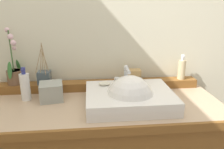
# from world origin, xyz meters

# --- Properties ---
(wall_back) EXTENTS (3.01, 0.20, 2.66)m
(wall_back) POSITION_xyz_m (0.00, 0.38, 1.33)
(wall_back) COLOR beige
(wall_back) RESTS_ON ground
(back_ledge) EXTENTS (1.31, 0.09, 0.05)m
(back_ledge) POSITION_xyz_m (0.00, 0.22, 0.89)
(back_ledge) COLOR brown
(back_ledge) RESTS_ON vanity_cabinet
(sink_basin) EXTENTS (0.48, 0.38, 0.29)m
(sink_basin) POSITION_xyz_m (0.16, -0.04, 0.90)
(sink_basin) COLOR white
(sink_basin) RESTS_ON vanity_cabinet
(soap_bar) EXTENTS (0.07, 0.04, 0.02)m
(soap_bar) POSITION_xyz_m (0.03, 0.08, 0.95)
(soap_bar) COLOR beige
(soap_bar) RESTS_ON sink_basin
(potted_plant) EXTENTS (0.09, 0.13, 0.35)m
(potted_plant) POSITION_xyz_m (-0.53, 0.23, 1.00)
(potted_plant) COLOR brown
(potted_plant) RESTS_ON back_ledge
(soap_dispenser) EXTENTS (0.05, 0.05, 0.17)m
(soap_dispenser) POSITION_xyz_m (0.56, 0.22, 0.99)
(soap_dispenser) COLOR beige
(soap_dispenser) RESTS_ON back_ledge
(reed_diffuser) EXTENTS (0.09, 0.09, 0.26)m
(reed_diffuser) POSITION_xyz_m (-0.35, 0.22, 0.96)
(reed_diffuser) COLOR #44545D
(reed_diffuser) RESTS_ON back_ledge
(trinket_box) EXTENTS (0.08, 0.07, 0.07)m
(trinket_box) POSITION_xyz_m (0.24, 0.22, 0.96)
(trinket_box) COLOR tan
(trinket_box) RESTS_ON back_ledge
(lotion_bottle) EXTENTS (0.06, 0.06, 0.20)m
(lotion_bottle) POSITION_xyz_m (-0.43, 0.09, 0.95)
(lotion_bottle) COLOR white
(lotion_bottle) RESTS_ON vanity_cabinet
(tissue_box) EXTENTS (0.15, 0.15, 0.10)m
(tissue_box) POSITION_xyz_m (-0.28, 0.08, 0.92)
(tissue_box) COLOR #989C93
(tissue_box) RESTS_ON vanity_cabinet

